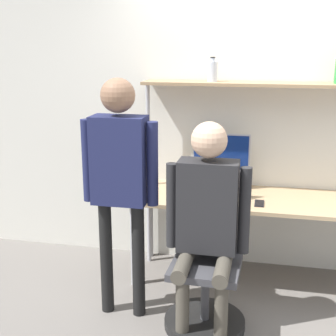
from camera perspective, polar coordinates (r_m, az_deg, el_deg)
name	(u,v)px	position (r m, az deg, el deg)	size (l,w,h in m)	color
ground_plane	(263,303)	(3.77, 11.47, -15.86)	(12.00, 12.00, 0.00)	slate
wall_back	(273,113)	(4.00, 12.65, 6.54)	(8.00, 0.06, 2.70)	silver
desk	(268,206)	(3.81, 12.07, -4.56)	(2.19, 0.67, 0.72)	tan
shelf_unit	(273,105)	(3.80, 12.73, 7.44)	(2.08, 0.31, 1.62)	#997A56
monitor	(221,159)	(3.94, 6.47, 1.08)	(0.48, 0.19, 0.47)	#B7B7BC
laptop	(227,192)	(3.68, 7.22, -2.93)	(0.30, 0.23, 0.23)	silver
cell_phone	(259,203)	(3.64, 11.06, -4.25)	(0.07, 0.15, 0.01)	black
office_chair	(206,286)	(3.34, 4.68, -14.14)	(0.56, 0.56, 0.93)	black
person_seated	(207,211)	(3.07, 4.77, -5.28)	(0.56, 0.48, 1.44)	#4C473D
person_standing	(120,169)	(3.18, -5.90, -0.15)	(0.53, 0.23, 1.70)	black
bottle_clear	(212,71)	(3.80, 5.45, 11.67)	(0.08, 0.08, 0.19)	silver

